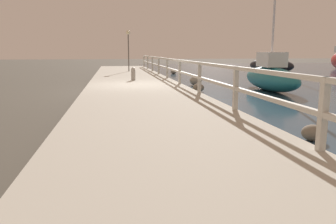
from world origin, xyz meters
TOP-DOWN VIEW (x-y plane):
  - ground_plane at (0.00, 0.00)m, footprint 120.00×120.00m
  - dock_walkway at (0.00, 0.00)m, footprint 3.97×36.00m
  - railing at (1.88, -0.00)m, footprint 0.10×32.50m
  - boulder_far_strip at (3.08, 1.92)m, footprint 0.60×0.54m
  - boulder_upstream at (2.69, -8.32)m, footprint 0.40×0.36m
  - boulder_downstream at (3.50, 10.20)m, footprint 0.44×0.40m
  - boulder_mid_strip at (2.50, -0.78)m, footprint 0.48×0.43m
  - mooring_bollard at (0.04, 2.05)m, footprint 0.20×0.20m
  - dock_lamp at (0.19, 9.44)m, footprint 0.29×0.29m
  - sailboat_black at (11.10, 10.09)m, footprint 2.86×4.46m
  - sailboat_teal at (5.59, -0.84)m, footprint 1.41×4.61m

SIDE VIEW (x-z plane):
  - ground_plane at x=0.00m, z-range 0.00..0.00m
  - dock_walkway at x=0.00m, z-range 0.00..0.27m
  - boulder_upstream at x=2.69m, z-range 0.00..0.30m
  - boulder_downstream at x=3.50m, z-range 0.00..0.33m
  - boulder_mid_strip at x=2.50m, z-range 0.00..0.36m
  - boulder_far_strip at x=3.08m, z-range 0.00..0.45m
  - mooring_bollard at x=0.04m, z-range 0.28..0.89m
  - sailboat_teal at x=5.59m, z-range -2.16..3.37m
  - sailboat_black at x=11.10m, z-range -2.71..3.98m
  - railing at x=1.88m, z-range 0.46..1.48m
  - dock_lamp at x=0.19m, z-range 1.05..3.84m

